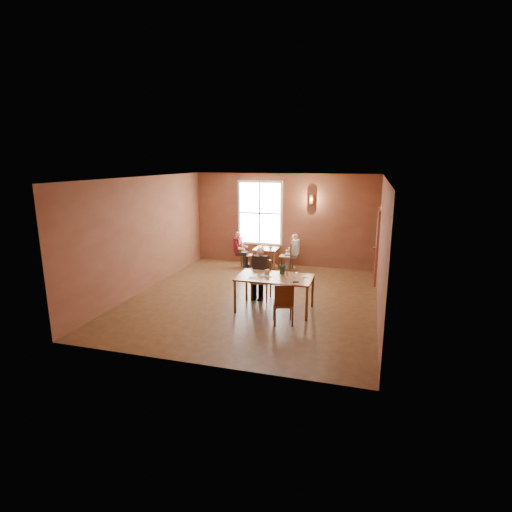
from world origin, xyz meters
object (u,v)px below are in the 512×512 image
(diner_main, at_px, (261,276))
(chair_diner_white, at_px, (286,256))
(main_table, at_px, (275,293))
(chair_diner_maroon, at_px, (247,255))
(second_table, at_px, (266,258))
(diner_maroon, at_px, (246,250))
(diner_white, at_px, (287,252))
(chair_diner_main, at_px, (261,280))
(chair_empty, at_px, (283,303))

(diner_main, xyz_separation_m, chair_diner_white, (0.01, 2.99, -0.17))
(main_table, relative_size, chair_diner_maroon, 2.20)
(diner_main, distance_m, second_table, 3.07)
(chair_diner_maroon, relative_size, diner_maroon, 0.70)
(diner_white, distance_m, diner_maroon, 1.36)
(main_table, height_order, second_table, main_table)
(main_table, height_order, chair_diner_white, chair_diner_white)
(chair_diner_main, relative_size, diner_maroon, 0.87)
(diner_main, bearing_deg, second_table, -77.98)
(main_table, bearing_deg, second_table, 107.48)
(diner_main, xyz_separation_m, diner_maroon, (-1.32, 2.99, -0.06))
(chair_diner_main, bearing_deg, main_table, 127.57)
(chair_diner_white, xyz_separation_m, chair_diner_maroon, (-1.30, 0.00, -0.05))
(main_table, bearing_deg, chair_diner_main, 127.57)
(chair_empty, xyz_separation_m, diner_white, (-0.81, 4.32, 0.10))
(chair_empty, bearing_deg, chair_diner_main, 104.69)
(chair_diner_white, distance_m, diner_white, 0.12)
(chair_diner_maroon, bearing_deg, diner_main, 23.29)
(chair_diner_main, bearing_deg, chair_diner_maroon, -66.49)
(second_table, distance_m, diner_white, 0.72)
(chair_diner_main, xyz_separation_m, diner_white, (0.04, 2.96, 0.07))
(diner_maroon, bearing_deg, second_table, 90.00)
(diner_main, distance_m, diner_maroon, 3.26)
(second_table, bearing_deg, diner_main, -77.98)
(main_table, height_order, chair_diner_maroon, main_table)
(diner_main, distance_m, chair_diner_white, 2.99)
(chair_empty, height_order, chair_diner_white, chair_empty)
(chair_empty, xyz_separation_m, second_table, (-1.49, 4.32, -0.14))
(chair_diner_maroon, bearing_deg, main_table, 26.34)
(diner_maroon, bearing_deg, chair_diner_white, 90.00)
(chair_diner_maroon, bearing_deg, chair_diner_white, 90.00)
(diner_main, height_order, diner_maroon, diner_main)
(chair_diner_white, xyz_separation_m, diner_white, (0.03, 0.00, 0.11))
(main_table, relative_size, chair_diner_main, 1.76)
(chair_empty, bearing_deg, second_table, 91.60)
(diner_white, bearing_deg, second_table, 90.00)
(chair_diner_maroon, bearing_deg, second_table, 90.00)
(diner_white, height_order, diner_maroon, same)
(diner_main, bearing_deg, chair_diner_main, -90.00)
(diner_main, bearing_deg, chair_diner_maroon, -66.71)
(chair_diner_main, bearing_deg, chair_empty, 122.17)
(diner_main, distance_m, chair_diner_maroon, 3.26)
(second_table, bearing_deg, chair_empty, -70.93)
(chair_empty, distance_m, chair_diner_maroon, 4.82)
(diner_maroon, bearing_deg, diner_main, 23.78)
(chair_diner_main, bearing_deg, diner_main, 90.00)
(diner_main, relative_size, chair_diner_white, 1.39)
(chair_diner_main, xyz_separation_m, chair_diner_white, (0.01, 2.96, -0.04))
(second_table, height_order, chair_diner_maroon, chair_diner_maroon)
(chair_diner_white, bearing_deg, main_table, -172.33)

